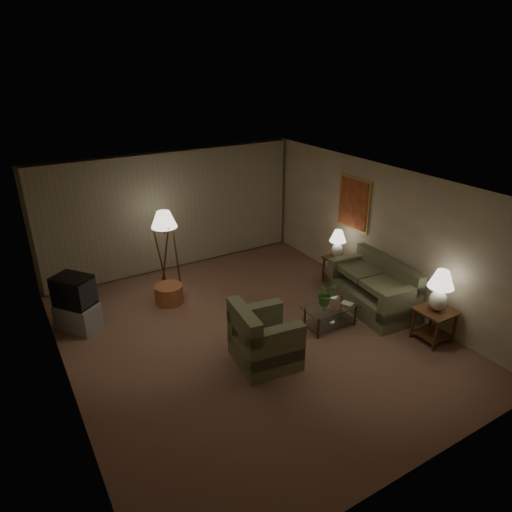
{
  "coord_description": "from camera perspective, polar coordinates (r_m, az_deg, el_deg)",
  "views": [
    {
      "loc": [
        -3.43,
        -5.94,
        4.56
      ],
      "look_at": [
        0.49,
        0.6,
        1.2
      ],
      "focal_mm": 32.0,
      "sensor_mm": 36.0,
      "label": 1
    }
  ],
  "objects": [
    {
      "name": "ottoman",
      "position": [
        9.32,
        -10.81,
        -4.67
      ],
      "size": [
        0.56,
        0.56,
        0.37
      ],
      "primitive_type": "cylinder",
      "rotation": [
        0.0,
        0.0,
        0.0
      ],
      "color": "#9F6236",
      "rests_on": "ground"
    },
    {
      "name": "side_table_near",
      "position": [
        8.46,
        21.42,
        -7.37
      ],
      "size": [
        0.58,
        0.58,
        0.6
      ],
      "color": "#3A1D10",
      "rests_on": "ground"
    },
    {
      "name": "sofa",
      "position": [
        9.12,
        14.28,
        -4.2
      ],
      "size": [
        1.97,
        1.26,
        0.79
      ],
      "rotation": [
        0.0,
        0.0,
        -1.67
      ],
      "color": "#7C7E58",
      "rests_on": "ground"
    },
    {
      "name": "book",
      "position": [
        8.45,
        11.09,
        -6.04
      ],
      "size": [
        0.21,
        0.24,
        0.02
      ],
      "primitive_type": "imported",
      "rotation": [
        0.0,
        0.0,
        0.34
      ],
      "color": "olive",
      "rests_on": "coffee_table"
    },
    {
      "name": "crt_tv",
      "position": [
        8.64,
        -21.86,
        -4.06
      ],
      "size": [
        1.08,
        1.08,
        0.55
      ],
      "primitive_type": "cube",
      "rotation": [
        0.0,
        0.0,
        -0.93
      ],
      "color": "black",
      "rests_on": "tv_cabinet"
    },
    {
      "name": "room_shell",
      "position": [
        8.68,
        -5.73,
        4.74
      ],
      "size": [
        6.04,
        7.02,
        2.72
      ],
      "color": "beige",
      "rests_on": "ground"
    },
    {
      "name": "table_lamp_near",
      "position": [
        8.18,
        22.06,
        -3.62
      ],
      "size": [
        0.43,
        0.43,
        0.74
      ],
      "color": "white",
      "rests_on": "side_table_near"
    },
    {
      "name": "flowers",
      "position": [
        8.1,
        8.7,
        -4.21
      ],
      "size": [
        0.42,
        0.38,
        0.43
      ],
      "primitive_type": "imported",
      "rotation": [
        0.0,
        0.0,
        -0.13
      ],
      "color": "#4A7B36",
      "rests_on": "vase"
    },
    {
      "name": "coffee_table",
      "position": [
        8.44,
        9.28,
        -7.09
      ],
      "size": [
        0.99,
        0.54,
        0.41
      ],
      "color": "silver",
      "rests_on": "ground"
    },
    {
      "name": "table_lamp_far",
      "position": [
        9.8,
        10.18,
        1.82
      ],
      "size": [
        0.35,
        0.35,
        0.61
      ],
      "color": "white",
      "rests_on": "side_table_far"
    },
    {
      "name": "side_table_far",
      "position": [
        10.02,
        9.95,
        -1.15
      ],
      "size": [
        0.51,
        0.43,
        0.6
      ],
      "color": "#3A1D10",
      "rests_on": "ground"
    },
    {
      "name": "ground",
      "position": [
        8.24,
        -0.77,
        -9.84
      ],
      "size": [
        7.0,
        7.0,
        0.0
      ],
      "primitive_type": "plane",
      "color": "#8E634E",
      "rests_on": "ground"
    },
    {
      "name": "tv_cabinet",
      "position": [
        8.89,
        -21.35,
        -7.06
      ],
      "size": [
        1.17,
        1.16,
        0.5
      ],
      "primitive_type": "cube",
      "rotation": [
        0.0,
        0.0,
        -0.93
      ],
      "color": "#959597",
      "rests_on": "ground"
    },
    {
      "name": "floor_lamp",
      "position": [
        9.78,
        -11.17,
        1.09
      ],
      "size": [
        0.54,
        0.54,
        1.65
      ],
      "color": "#3A1D10",
      "rests_on": "ground"
    },
    {
      "name": "armchair",
      "position": [
        7.39,
        1.15,
        -10.41
      ],
      "size": [
        1.19,
        1.15,
        0.82
      ],
      "rotation": [
        0.0,
        0.0,
        1.45
      ],
      "color": "#7C7E58",
      "rests_on": "ground"
    },
    {
      "name": "vase",
      "position": [
        8.24,
        8.57,
        -6.04
      ],
      "size": [
        0.17,
        0.17,
        0.17
      ],
      "primitive_type": "imported",
      "rotation": [
        0.0,
        0.0,
        0.06
      ],
      "color": "white",
      "rests_on": "coffee_table"
    }
  ]
}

